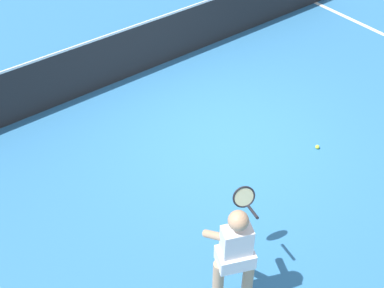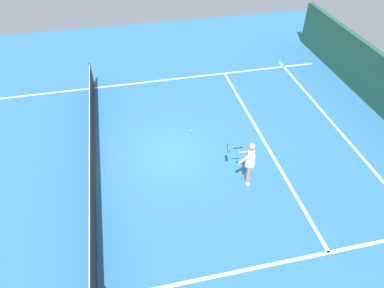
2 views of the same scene
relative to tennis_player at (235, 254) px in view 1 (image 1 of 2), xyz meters
name	(u,v)px [view 1 (image 1 of 2)]	position (x,y,z in m)	size (l,w,h in m)	color
ground_plane	(226,139)	(1.88, 2.29, -0.85)	(23.60, 23.60, 0.00)	teal
court_net	(139,49)	(1.88, 4.81, -0.34)	(10.50, 0.08, 1.09)	#4C4C51
tennis_player	(235,254)	(0.00, 0.00, 0.00)	(1.01, 0.85, 1.55)	tan
tennis_ball_near	(317,147)	(2.87, 1.22, -0.81)	(0.07, 0.07, 0.07)	#D1E533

